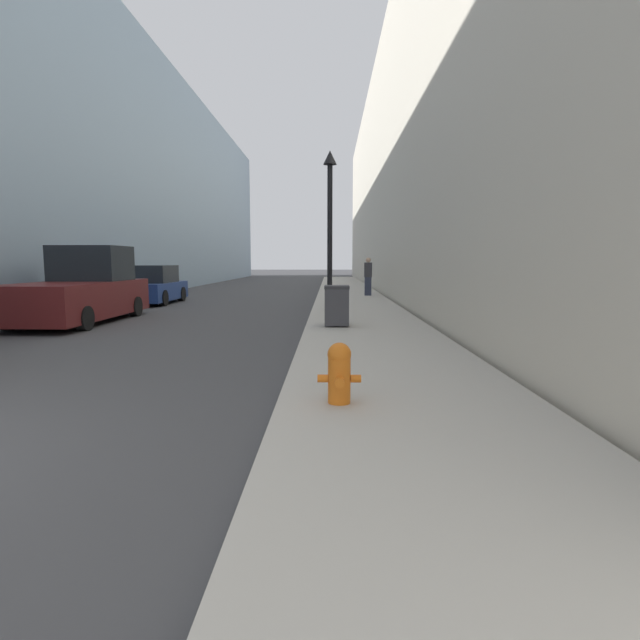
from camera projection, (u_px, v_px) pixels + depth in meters
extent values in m
cube|color=#B7B2A8|center=(352.00, 301.00, 21.56)|extent=(3.14, 60.00, 0.16)
cube|color=#849EB2|center=(66.00, 176.00, 29.05)|extent=(12.00, 60.00, 13.43)
cube|color=beige|center=(481.00, 173.00, 28.56)|extent=(12.00, 60.00, 13.59)
cylinder|color=orange|center=(339.00, 381.00, 5.71)|extent=(0.26, 0.26, 0.52)
sphere|color=orange|center=(339.00, 354.00, 5.68)|extent=(0.27, 0.27, 0.27)
cylinder|color=orange|center=(339.00, 347.00, 5.67)|extent=(0.07, 0.07, 0.06)
cylinder|color=orange|center=(340.00, 383.00, 5.52)|extent=(0.11, 0.12, 0.11)
cylinder|color=orange|center=(323.00, 378.00, 5.72)|extent=(0.12, 0.09, 0.09)
cylinder|color=orange|center=(356.00, 379.00, 5.71)|extent=(0.12, 0.09, 0.09)
cube|color=#3D3D42|center=(337.00, 307.00, 12.47)|extent=(0.60, 0.63, 0.90)
cube|color=#2D2D31|center=(337.00, 287.00, 12.41)|extent=(0.61, 0.64, 0.08)
cylinder|color=black|center=(327.00, 321.00, 12.79)|extent=(0.05, 0.16, 0.16)
cylinder|color=black|center=(346.00, 322.00, 12.78)|extent=(0.05, 0.16, 0.16)
cylinder|color=black|center=(330.00, 307.00, 16.27)|extent=(0.31, 0.31, 0.25)
cylinder|color=black|center=(330.00, 239.00, 16.01)|extent=(0.16, 0.16, 4.66)
cone|color=black|center=(330.00, 157.00, 15.71)|extent=(0.43, 0.43, 0.43)
cube|color=#561919|center=(78.00, 299.00, 14.42)|extent=(2.14, 5.43, 1.01)
cube|color=black|center=(92.00, 263.00, 15.24)|extent=(1.97, 1.74, 1.05)
cylinder|color=black|center=(74.00, 306.00, 16.15)|extent=(0.24, 0.64, 0.64)
cylinder|color=black|center=(135.00, 306.00, 16.11)|extent=(0.24, 0.64, 0.64)
cylinder|color=black|center=(8.00, 318.00, 12.81)|extent=(0.24, 0.64, 0.64)
cylinder|color=black|center=(84.00, 318.00, 12.77)|extent=(0.24, 0.64, 0.64)
cube|color=navy|center=(154.00, 291.00, 20.94)|extent=(1.72, 4.05, 0.73)
cube|color=#1E2328|center=(153.00, 274.00, 20.86)|extent=(1.51, 2.11, 0.72)
cylinder|color=black|center=(146.00, 294.00, 22.19)|extent=(0.24, 0.64, 0.64)
cylinder|color=black|center=(181.00, 294.00, 22.16)|extent=(0.24, 0.64, 0.64)
cylinder|color=black|center=(124.00, 298.00, 19.78)|extent=(0.24, 0.64, 0.64)
cylinder|color=black|center=(163.00, 298.00, 19.74)|extent=(0.24, 0.64, 0.64)
cube|color=#2D3347|center=(368.00, 286.00, 23.56)|extent=(0.31, 0.22, 0.86)
cube|color=#333338|center=(368.00, 270.00, 23.47)|extent=(0.36, 0.22, 0.68)
sphere|color=tan|center=(368.00, 260.00, 23.42)|extent=(0.23, 0.23, 0.23)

